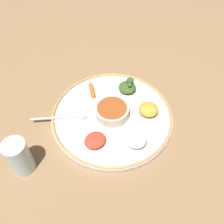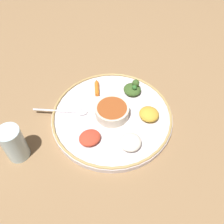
{
  "view_description": "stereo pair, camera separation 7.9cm",
  "coord_description": "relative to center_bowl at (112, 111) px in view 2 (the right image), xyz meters",
  "views": [
    {
      "loc": [
        -0.48,
        -0.11,
        0.64
      ],
      "look_at": [
        0.0,
        0.0,
        0.03
      ],
      "focal_mm": 40.0,
      "sensor_mm": 36.0,
      "label": 1
    },
    {
      "loc": [
        -0.46,
        -0.19,
        0.64
      ],
      "look_at": [
        0.0,
        0.0,
        0.03
      ],
      "focal_mm": 40.0,
      "sensor_mm": 36.0,
      "label": 2
    }
  ],
  "objects": [
    {
      "name": "greens_pile",
      "position": [
        0.12,
        -0.03,
        -0.0
      ],
      "size": [
        0.08,
        0.08,
        0.05
      ],
      "color": "#385623",
      "rests_on": "platter"
    },
    {
      "name": "carrot_near_spoon",
      "position": [
        0.09,
        0.09,
        -0.01
      ],
      "size": [
        0.07,
        0.05,
        0.01
      ],
      "color": "orange",
      "rests_on": "platter"
    },
    {
      "name": "mound_rice_white",
      "position": [
        -0.08,
        -0.09,
        -0.0
      ],
      "size": [
        0.08,
        0.08,
        0.03
      ],
      "primitive_type": "ellipsoid",
      "rotation": [
        0.0,
        0.0,
        6.05
      ],
      "color": "silver",
      "rests_on": "platter"
    },
    {
      "name": "platter_rim",
      "position": [
        0.0,
        0.0,
        -0.02
      ],
      "size": [
        0.38,
        0.38,
        0.01
      ],
      "primitive_type": "torus",
      "color": "tan",
      "rests_on": "platter"
    },
    {
      "name": "ground_plane",
      "position": [
        0.0,
        0.0,
        -0.04
      ],
      "size": [
        2.4,
        2.4,
        0.0
      ],
      "primitive_type": "plane",
      "color": "olive"
    },
    {
      "name": "drinking_glass",
      "position": [
        -0.22,
        0.2,
        0.01
      ],
      "size": [
        0.06,
        0.06,
        0.12
      ],
      "color": "silver",
      "rests_on": "ground_plane"
    },
    {
      "name": "mound_lentil_yellow",
      "position": [
        0.04,
        -0.11,
        -0.0
      ],
      "size": [
        0.07,
        0.07,
        0.03
      ],
      "primitive_type": "ellipsoid",
      "rotation": [
        0.0,
        0.0,
        4.59
      ],
      "color": "gold",
      "rests_on": "platter"
    },
    {
      "name": "mound_berbere_red",
      "position": [
        -0.11,
        0.02,
        -0.01
      ],
      "size": [
        0.09,
        0.09,
        0.02
      ],
      "primitive_type": "ellipsoid",
      "rotation": [
        0.0,
        0.0,
        2.51
      ],
      "color": "#B73D28",
      "rests_on": "platter"
    },
    {
      "name": "center_bowl",
      "position": [
        0.0,
        0.0,
        0.0
      ],
      "size": [
        0.11,
        0.11,
        0.04
      ],
      "color": "beige",
      "rests_on": "platter"
    },
    {
      "name": "spoon",
      "position": [
        -0.04,
        0.13,
        -0.02
      ],
      "size": [
        0.07,
        0.17,
        0.01
      ],
      "color": "silver",
      "rests_on": "platter"
    },
    {
      "name": "platter",
      "position": [
        0.0,
        0.0,
        -0.03
      ],
      "size": [
        0.39,
        0.39,
        0.02
      ],
      "primitive_type": "cylinder",
      "color": "silver",
      "rests_on": "ground_plane"
    }
  ]
}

